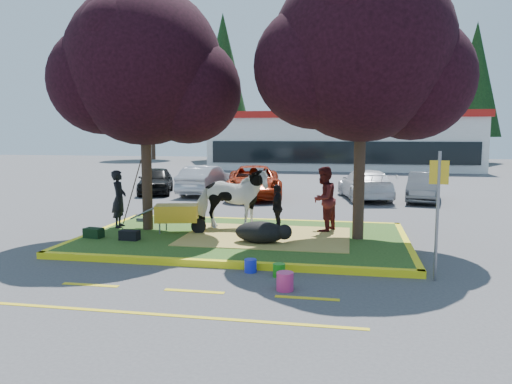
% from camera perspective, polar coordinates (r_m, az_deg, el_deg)
% --- Properties ---
extents(ground, '(90.00, 90.00, 0.00)m').
position_cam_1_polar(ground, '(13.01, -1.41, -5.65)').
color(ground, '#424244').
rests_on(ground, ground).
extents(median_island, '(8.00, 5.00, 0.15)m').
position_cam_1_polar(median_island, '(12.99, -1.41, -5.33)').
color(median_island, '#264816').
rests_on(median_island, ground).
extents(curb_near, '(8.30, 0.16, 0.15)m').
position_cam_1_polar(curb_near, '(10.55, -4.38, -8.20)').
color(curb_near, yellow).
rests_on(curb_near, ground).
extents(curb_far, '(8.30, 0.16, 0.15)m').
position_cam_1_polar(curb_far, '(15.48, 0.59, -3.36)').
color(curb_far, yellow).
rests_on(curb_far, ground).
extents(curb_left, '(0.16, 5.30, 0.15)m').
position_cam_1_polar(curb_left, '(14.39, -17.55, -4.45)').
color(curb_left, yellow).
rests_on(curb_left, ground).
extents(curb_right, '(0.16, 5.30, 0.15)m').
position_cam_1_polar(curb_right, '(12.79, 16.86, -5.81)').
color(curb_right, yellow).
rests_on(curb_right, ground).
extents(straw_bedding, '(4.20, 3.00, 0.01)m').
position_cam_1_polar(straw_bedding, '(12.86, 1.21, -5.08)').
color(straw_bedding, '#C4B250').
rests_on(straw_bedding, median_island).
extents(tree_purple_left, '(5.06, 4.20, 6.51)m').
position_cam_1_polar(tree_purple_left, '(14.00, -12.62, 13.02)').
color(tree_purple_left, black).
rests_on(tree_purple_left, median_island).
extents(tree_purple_right, '(5.30, 4.40, 6.82)m').
position_cam_1_polar(tree_purple_right, '(12.73, 12.12, 14.59)').
color(tree_purple_right, black).
rests_on(tree_purple_right, median_island).
extents(fire_lane_stripe_a, '(1.10, 0.12, 0.01)m').
position_cam_1_polar(fire_lane_stripe_a, '(9.86, -18.40, -10.05)').
color(fire_lane_stripe_a, yellow).
rests_on(fire_lane_stripe_a, ground).
extents(fire_lane_stripe_b, '(1.10, 0.12, 0.01)m').
position_cam_1_polar(fire_lane_stripe_b, '(9.08, -7.08, -11.19)').
color(fire_lane_stripe_b, yellow).
rests_on(fire_lane_stripe_b, ground).
extents(fire_lane_stripe_c, '(1.10, 0.12, 0.01)m').
position_cam_1_polar(fire_lane_stripe_c, '(8.71, 5.85, -11.98)').
color(fire_lane_stripe_c, yellow).
rests_on(fire_lane_stripe_c, ground).
extents(fire_lane_long, '(6.00, 0.10, 0.01)m').
position_cam_1_polar(fire_lane_long, '(8.01, -9.77, -13.73)').
color(fire_lane_long, yellow).
rests_on(fire_lane_long, ground).
extents(retail_building, '(20.40, 8.40, 4.40)m').
position_cam_1_polar(retail_building, '(40.41, 9.79, 5.89)').
color(retail_building, silver).
rests_on(retail_building, ground).
extents(treeline, '(46.58, 7.80, 14.63)m').
position_cam_1_polar(treeline, '(50.29, 9.21, 12.30)').
color(treeline, black).
rests_on(treeline, ground).
extents(cow, '(2.12, 1.20, 1.69)m').
position_cam_1_polar(cow, '(13.73, -2.78, -0.77)').
color(cow, white).
rests_on(cow, median_island).
extents(calf, '(1.39, 1.06, 0.53)m').
position_cam_1_polar(calf, '(12.06, 0.50, -4.62)').
color(calf, black).
rests_on(calf, median_island).
extents(handler, '(0.50, 0.66, 1.61)m').
position_cam_1_polar(handler, '(14.54, -15.39, -0.76)').
color(handler, black).
rests_on(handler, median_island).
extents(visitor_a, '(0.95, 1.05, 1.75)m').
position_cam_1_polar(visitor_a, '(13.53, 7.73, -0.81)').
color(visitor_a, '#481415').
rests_on(visitor_a, median_island).
extents(visitor_b, '(0.34, 0.76, 1.27)m').
position_cam_1_polar(visitor_b, '(13.54, 2.45, -1.78)').
color(visitor_b, black).
rests_on(visitor_b, median_island).
extents(wheelbarrow, '(1.99, 0.91, 0.75)m').
position_cam_1_polar(wheelbarrow, '(13.43, -9.01, -2.44)').
color(wheelbarrow, black).
rests_on(wheelbarrow, median_island).
extents(gear_bag_dark, '(0.49, 0.29, 0.24)m').
position_cam_1_polar(gear_bag_dark, '(12.82, -14.25, -4.81)').
color(gear_bag_dark, black).
rests_on(gear_bag_dark, median_island).
extents(gear_bag_green, '(0.50, 0.35, 0.25)m').
position_cam_1_polar(gear_bag_green, '(13.36, -18.07, -4.46)').
color(gear_bag_green, black).
rests_on(gear_bag_green, median_island).
extents(sign_post, '(0.34, 0.09, 2.46)m').
position_cam_1_polar(sign_post, '(9.91, 20.07, -1.06)').
color(sign_post, slate).
rests_on(sign_post, ground).
extents(bucket_green, '(0.25, 0.25, 0.26)m').
position_cam_1_polar(bucket_green, '(9.86, 2.66, -8.93)').
color(bucket_green, '#1E9216').
rests_on(bucket_green, ground).
extents(bucket_pink, '(0.39, 0.39, 0.33)m').
position_cam_1_polar(bucket_pink, '(9.04, 3.33, -10.16)').
color(bucket_pink, '#D22E72').
rests_on(bucket_pink, ground).
extents(bucket_blue, '(0.28, 0.28, 0.27)m').
position_cam_1_polar(bucket_blue, '(10.16, -0.64, -8.41)').
color(bucket_blue, '#1A2AD5').
rests_on(bucket_blue, ground).
extents(car_black, '(2.41, 3.87, 1.23)m').
position_cam_1_polar(car_black, '(23.59, -11.40, 1.32)').
color(car_black, black).
rests_on(car_black, ground).
extents(car_silver, '(1.59, 4.06, 1.31)m').
position_cam_1_polar(car_silver, '(22.94, -5.86, 1.38)').
color(car_silver, '#AAACB3').
rests_on(car_silver, ground).
extents(car_red, '(3.20, 5.30, 1.38)m').
position_cam_1_polar(car_red, '(21.66, -0.26, 1.18)').
color(car_red, '#9B270C').
rests_on(car_red, ground).
extents(car_white, '(2.58, 4.57, 1.25)m').
position_cam_1_polar(car_white, '(21.69, 12.36, 0.86)').
color(car_white, white).
rests_on(car_white, ground).
extents(car_grey, '(1.83, 3.74, 1.18)m').
position_cam_1_polar(car_grey, '(21.60, 18.65, 0.54)').
color(car_grey, '#52565A').
rests_on(car_grey, ground).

